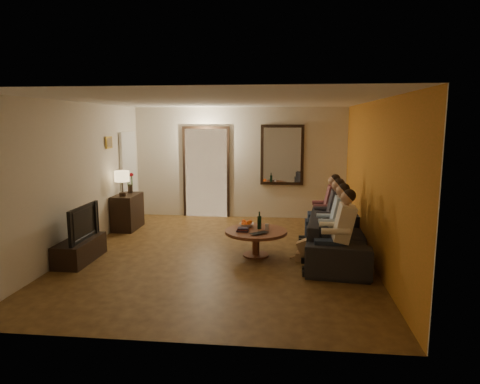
# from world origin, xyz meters

# --- Properties ---
(floor) EXTENTS (5.00, 6.00, 0.01)m
(floor) POSITION_xyz_m (0.00, 0.00, 0.00)
(floor) COLOR #492F13
(floor) RESTS_ON ground
(ceiling) EXTENTS (5.00, 6.00, 0.01)m
(ceiling) POSITION_xyz_m (0.00, 0.00, 2.60)
(ceiling) COLOR white
(ceiling) RESTS_ON back_wall
(back_wall) EXTENTS (5.00, 0.02, 2.60)m
(back_wall) POSITION_xyz_m (0.00, 3.00, 1.30)
(back_wall) COLOR beige
(back_wall) RESTS_ON floor
(front_wall) EXTENTS (5.00, 0.02, 2.60)m
(front_wall) POSITION_xyz_m (0.00, -3.00, 1.30)
(front_wall) COLOR beige
(front_wall) RESTS_ON floor
(left_wall) EXTENTS (0.02, 6.00, 2.60)m
(left_wall) POSITION_xyz_m (-2.50, 0.00, 1.30)
(left_wall) COLOR beige
(left_wall) RESTS_ON floor
(right_wall) EXTENTS (0.02, 6.00, 2.60)m
(right_wall) POSITION_xyz_m (2.50, 0.00, 1.30)
(right_wall) COLOR beige
(right_wall) RESTS_ON floor
(orange_accent) EXTENTS (0.01, 6.00, 2.60)m
(orange_accent) POSITION_xyz_m (2.49, 0.00, 1.30)
(orange_accent) COLOR #BD7C20
(orange_accent) RESTS_ON right_wall
(kitchen_doorway) EXTENTS (1.00, 0.06, 2.10)m
(kitchen_doorway) POSITION_xyz_m (-0.80, 2.98, 1.05)
(kitchen_doorway) COLOR #FFE0A5
(kitchen_doorway) RESTS_ON floor
(door_trim) EXTENTS (1.12, 0.04, 2.22)m
(door_trim) POSITION_xyz_m (-0.80, 2.97, 1.05)
(door_trim) COLOR black
(door_trim) RESTS_ON floor
(fridge_glimpse) EXTENTS (0.45, 0.03, 1.70)m
(fridge_glimpse) POSITION_xyz_m (-0.55, 2.98, 0.90)
(fridge_glimpse) COLOR silver
(fridge_glimpse) RESTS_ON floor
(mirror_frame) EXTENTS (1.00, 0.05, 1.40)m
(mirror_frame) POSITION_xyz_m (1.00, 2.96, 1.50)
(mirror_frame) COLOR black
(mirror_frame) RESTS_ON back_wall
(mirror_glass) EXTENTS (0.86, 0.02, 1.26)m
(mirror_glass) POSITION_xyz_m (1.00, 2.93, 1.50)
(mirror_glass) COLOR white
(mirror_glass) RESTS_ON back_wall
(white_door) EXTENTS (0.06, 0.85, 2.04)m
(white_door) POSITION_xyz_m (-2.46, 2.30, 1.02)
(white_door) COLOR white
(white_door) RESTS_ON floor
(framed_art) EXTENTS (0.03, 0.28, 0.24)m
(framed_art) POSITION_xyz_m (-2.47, 1.30, 1.85)
(framed_art) COLOR #B28C33
(framed_art) RESTS_ON left_wall
(art_canvas) EXTENTS (0.01, 0.22, 0.18)m
(art_canvas) POSITION_xyz_m (-2.46, 1.30, 1.85)
(art_canvas) COLOR brown
(art_canvas) RESTS_ON left_wall
(dresser) EXTENTS (0.45, 0.83, 0.74)m
(dresser) POSITION_xyz_m (-2.25, 1.57, 0.37)
(dresser) COLOR black
(dresser) RESTS_ON floor
(table_lamp) EXTENTS (0.30, 0.30, 0.54)m
(table_lamp) POSITION_xyz_m (-2.25, 1.35, 1.01)
(table_lamp) COLOR beige
(table_lamp) RESTS_ON dresser
(flower_vase) EXTENTS (0.14, 0.14, 0.44)m
(flower_vase) POSITION_xyz_m (-2.25, 1.79, 0.96)
(flower_vase) COLOR #B5131E
(flower_vase) RESTS_ON dresser
(tv_stand) EXTENTS (0.45, 1.09, 0.36)m
(tv_stand) POSITION_xyz_m (-2.25, -0.58, 0.18)
(tv_stand) COLOR black
(tv_stand) RESTS_ON floor
(tv) EXTENTS (0.98, 0.13, 0.56)m
(tv) POSITION_xyz_m (-2.25, -0.58, 0.64)
(tv) COLOR black
(tv) RESTS_ON tv_stand
(sofa) EXTENTS (2.54, 1.23, 0.72)m
(sofa) POSITION_xyz_m (1.99, 0.09, 0.36)
(sofa) COLOR black
(sofa) RESTS_ON floor
(person_a) EXTENTS (0.60, 0.40, 1.20)m
(person_a) POSITION_xyz_m (1.89, -0.81, 0.60)
(person_a) COLOR tan
(person_a) RESTS_ON sofa
(person_b) EXTENTS (0.60, 0.40, 1.20)m
(person_b) POSITION_xyz_m (1.89, -0.21, 0.60)
(person_b) COLOR tan
(person_b) RESTS_ON sofa
(person_c) EXTENTS (0.60, 0.40, 1.20)m
(person_c) POSITION_xyz_m (1.89, 0.39, 0.60)
(person_c) COLOR tan
(person_c) RESTS_ON sofa
(person_d) EXTENTS (0.60, 0.40, 1.20)m
(person_d) POSITION_xyz_m (1.89, 0.99, 0.60)
(person_d) COLOR tan
(person_d) RESTS_ON sofa
(dog) EXTENTS (0.59, 0.33, 0.56)m
(dog) POSITION_xyz_m (1.53, -0.21, 0.28)
(dog) COLOR tan
(dog) RESTS_ON floor
(coffee_table) EXTENTS (1.28, 1.28, 0.45)m
(coffee_table) POSITION_xyz_m (0.61, -0.01, 0.23)
(coffee_table) COLOR brown
(coffee_table) RESTS_ON floor
(bowl) EXTENTS (0.26, 0.26, 0.06)m
(bowl) POSITION_xyz_m (0.43, 0.21, 0.48)
(bowl) COLOR white
(bowl) RESTS_ON coffee_table
(oranges) EXTENTS (0.20, 0.20, 0.08)m
(oranges) POSITION_xyz_m (0.43, 0.21, 0.55)
(oranges) COLOR #FF5F15
(oranges) RESTS_ON bowl
(wine_bottle) EXTENTS (0.07, 0.07, 0.31)m
(wine_bottle) POSITION_xyz_m (0.66, 0.09, 0.60)
(wine_bottle) COLOR black
(wine_bottle) RESTS_ON coffee_table
(wine_glass) EXTENTS (0.06, 0.06, 0.10)m
(wine_glass) POSITION_xyz_m (0.79, 0.04, 0.50)
(wine_glass) COLOR silver
(wine_glass) RESTS_ON coffee_table
(book_stack) EXTENTS (0.20, 0.15, 0.07)m
(book_stack) POSITION_xyz_m (0.39, -0.11, 0.48)
(book_stack) COLOR black
(book_stack) RESTS_ON coffee_table
(laptop) EXTENTS (0.39, 0.38, 0.03)m
(laptop) POSITION_xyz_m (0.71, -0.29, 0.46)
(laptop) COLOR black
(laptop) RESTS_ON coffee_table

